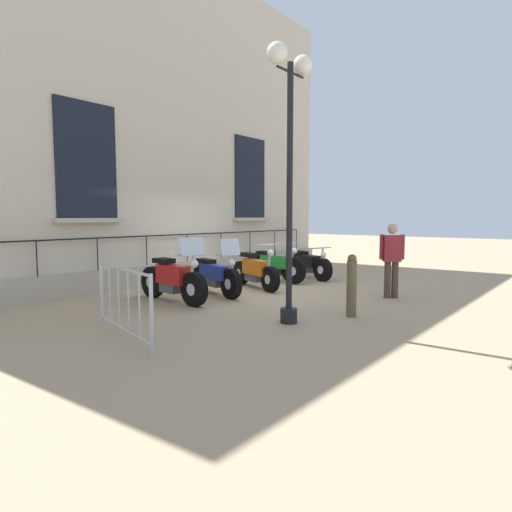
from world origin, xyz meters
name	(u,v)px	position (x,y,z in m)	size (l,w,h in m)	color
ground_plane	(247,288)	(0.00, 0.00, 0.00)	(60.00, 60.00, 0.00)	tan
building_facade	(175,125)	(-2.58, 0.00, 4.27)	(0.82, 12.92, 8.73)	beige
motorcycle_red	(173,280)	(-0.02, -2.32, 0.45)	(2.08, 0.70, 1.34)	black
motorcycle_blue	(214,276)	(0.01, -1.15, 0.41)	(2.06, 0.80, 1.28)	black
motorcycle_orange	(255,272)	(0.21, 0.07, 0.41)	(1.92, 0.89, 1.11)	black
motorcycle_green	(275,266)	(-0.04, 1.20, 0.43)	(1.96, 0.69, 1.06)	black
motorcycle_black	(306,264)	(0.24, 2.32, 0.40)	(2.02, 0.97, 0.92)	black
lamppost	(290,145)	(2.84, -2.29, 2.88)	(0.32, 1.02, 4.36)	black
crowd_barrier	(123,301)	(1.59, -4.58, 0.56)	(1.93, 0.52, 1.05)	#B7B7BF
bollard	(352,285)	(3.43, -1.22, 0.55)	(0.18, 0.18, 1.10)	brown
pedestrian_standing	(392,257)	(3.29, 0.92, 0.89)	(0.44, 0.39, 1.60)	#47382D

